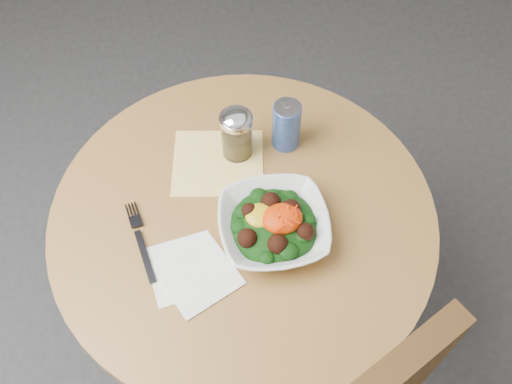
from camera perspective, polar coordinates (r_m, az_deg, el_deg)
ground at (r=2.00m, az=-0.89°, el=-13.49°), size 6.00×6.00×0.00m
table at (r=1.49m, az=-1.17°, el=-6.09°), size 0.90×0.90×0.75m
cloth_napkin at (r=1.41m, az=-3.81°, el=2.95°), size 0.26×0.25×0.00m
paper_napkins at (r=1.26m, az=-6.48°, el=-7.90°), size 0.20×0.20×0.00m
salad_bowl at (r=1.27m, az=1.79°, el=-3.32°), size 0.26×0.26×0.09m
fork at (r=1.31m, az=-11.52°, el=-4.58°), size 0.04×0.22×0.00m
spice_shaker at (r=1.37m, az=-1.95°, el=5.84°), size 0.08×0.08×0.14m
beverage_can at (r=1.40m, az=3.05°, el=6.70°), size 0.07×0.07×0.13m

